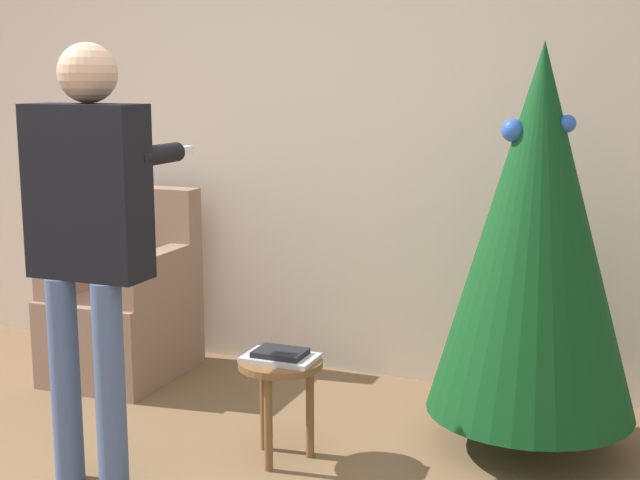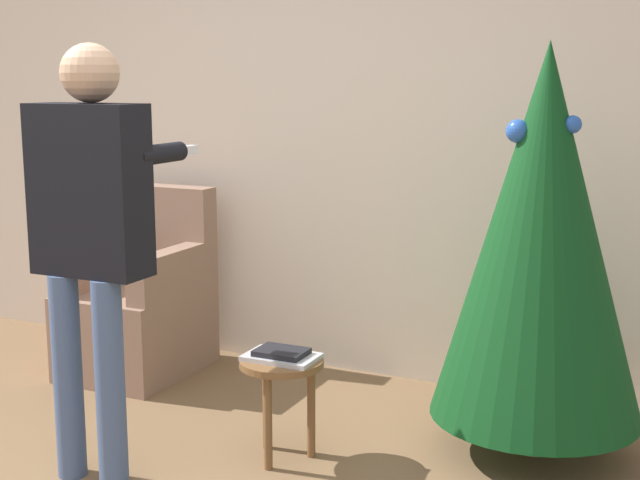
{
  "view_description": "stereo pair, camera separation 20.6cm",
  "coord_description": "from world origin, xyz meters",
  "px_view_note": "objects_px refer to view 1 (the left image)",
  "views": [
    {
      "loc": [
        1.9,
        -2.34,
        1.65
      ],
      "look_at": [
        0.57,
        0.98,
        0.99
      ],
      "focal_mm": 50.0,
      "sensor_mm": 36.0,
      "label": 1
    },
    {
      "loc": [
        2.09,
        -2.26,
        1.65
      ],
      "look_at": [
        0.57,
        0.98,
        0.99
      ],
      "focal_mm": 50.0,
      "sensor_mm": 36.0,
      "label": 2
    }
  ],
  "objects_px": {
    "armchair": "(126,310)",
    "christmas_tree": "(536,232)",
    "person_standing": "(89,222)",
    "side_stool": "(281,378)"
  },
  "relations": [
    {
      "from": "christmas_tree",
      "to": "person_standing",
      "type": "relative_size",
      "value": 1.01
    },
    {
      "from": "christmas_tree",
      "to": "person_standing",
      "type": "bearing_deg",
      "value": -148.55
    },
    {
      "from": "armchair",
      "to": "person_standing",
      "type": "height_order",
      "value": "person_standing"
    },
    {
      "from": "side_stool",
      "to": "person_standing",
      "type": "bearing_deg",
      "value": -142.8
    },
    {
      "from": "armchair",
      "to": "side_stool",
      "type": "distance_m",
      "value": 1.47
    },
    {
      "from": "person_standing",
      "to": "armchair",
      "type": "bearing_deg",
      "value": 119.04
    },
    {
      "from": "armchair",
      "to": "christmas_tree",
      "type": "bearing_deg",
      "value": -5.63
    },
    {
      "from": "christmas_tree",
      "to": "side_stool",
      "type": "xyz_separation_m",
      "value": [
        -0.98,
        -0.51,
        -0.62
      ]
    },
    {
      "from": "side_stool",
      "to": "christmas_tree",
      "type": "bearing_deg",
      "value": 27.47
    },
    {
      "from": "armchair",
      "to": "side_stool",
      "type": "bearing_deg",
      "value": -29.87
    }
  ]
}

